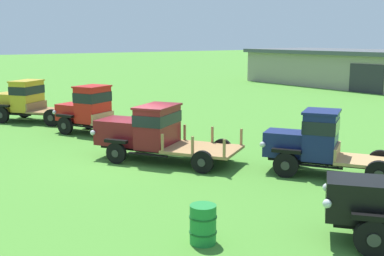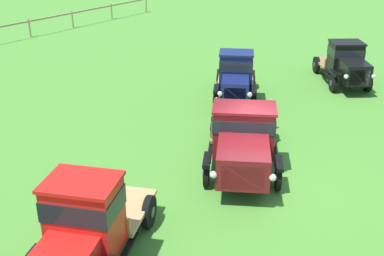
{
  "view_description": "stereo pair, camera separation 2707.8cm",
  "coord_description": "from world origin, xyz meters",
  "px_view_note": "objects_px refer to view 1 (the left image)",
  "views": [
    {
      "loc": [
        15.4,
        -8.67,
        4.58
      ],
      "look_at": [
        0.08,
        2.58,
        1.0
      ],
      "focal_mm": 45.0,
      "sensor_mm": 36.0,
      "label": 1
    },
    {
      "loc": [
        -11.41,
        -6.1,
        7.42
      ],
      "look_at": [
        0.08,
        2.58,
        1.0
      ],
      "focal_mm": 45.0,
      "sensor_mm": 36.0,
      "label": 2
    }
  ],
  "objects_px": {
    "farm_shed": "(364,68)",
    "vintage_truck_far_side": "(317,142)",
    "oil_drum_beside_row": "(203,224)",
    "vintage_truck_second_in_line": "(91,109)",
    "vintage_truck_midrow_center": "(151,131)",
    "vintage_truck_foreground_near": "(26,100)"
  },
  "relations": [
    {
      "from": "farm_shed",
      "to": "vintage_truck_far_side",
      "type": "relative_size",
      "value": 4.95
    },
    {
      "from": "oil_drum_beside_row",
      "to": "vintage_truck_second_in_line",
      "type": "bearing_deg",
      "value": 165.68
    },
    {
      "from": "vintage_truck_second_in_line",
      "to": "vintage_truck_midrow_center",
      "type": "height_order",
      "value": "vintage_truck_second_in_line"
    },
    {
      "from": "vintage_truck_second_in_line",
      "to": "oil_drum_beside_row",
      "type": "height_order",
      "value": "vintage_truck_second_in_line"
    },
    {
      "from": "vintage_truck_second_in_line",
      "to": "vintage_truck_midrow_center",
      "type": "bearing_deg",
      "value": -3.17
    },
    {
      "from": "vintage_truck_second_in_line",
      "to": "farm_shed",
      "type": "bearing_deg",
      "value": 100.75
    },
    {
      "from": "vintage_truck_foreground_near",
      "to": "oil_drum_beside_row",
      "type": "height_order",
      "value": "vintage_truck_foreground_near"
    },
    {
      "from": "farm_shed",
      "to": "vintage_truck_second_in_line",
      "type": "bearing_deg",
      "value": -79.25
    },
    {
      "from": "vintage_truck_second_in_line",
      "to": "oil_drum_beside_row",
      "type": "distance_m",
      "value": 13.7
    },
    {
      "from": "vintage_truck_midrow_center",
      "to": "oil_drum_beside_row",
      "type": "distance_m",
      "value": 7.85
    },
    {
      "from": "vintage_truck_foreground_near",
      "to": "vintage_truck_midrow_center",
      "type": "bearing_deg",
      "value": 5.48
    },
    {
      "from": "vintage_truck_second_in_line",
      "to": "vintage_truck_far_side",
      "type": "relative_size",
      "value": 1.04
    },
    {
      "from": "vintage_truck_far_side",
      "to": "oil_drum_beside_row",
      "type": "xyz_separation_m",
      "value": [
        2.16,
        -6.52,
        -0.66
      ]
    },
    {
      "from": "vintage_truck_far_side",
      "to": "farm_shed",
      "type": "bearing_deg",
      "value": 121.73
    },
    {
      "from": "vintage_truck_second_in_line",
      "to": "vintage_truck_far_side",
      "type": "distance_m",
      "value": 11.53
    },
    {
      "from": "oil_drum_beside_row",
      "to": "vintage_truck_midrow_center",
      "type": "bearing_deg",
      "value": 157.06
    },
    {
      "from": "vintage_truck_second_in_line",
      "to": "vintage_truck_far_side",
      "type": "xyz_separation_m",
      "value": [
        11.1,
        3.14,
        -0.08
      ]
    },
    {
      "from": "farm_shed",
      "to": "vintage_truck_foreground_near",
      "type": "height_order",
      "value": "farm_shed"
    },
    {
      "from": "vintage_truck_second_in_line",
      "to": "vintage_truck_foreground_near",
      "type": "bearing_deg",
      "value": -165.05
    },
    {
      "from": "farm_shed",
      "to": "oil_drum_beside_row",
      "type": "relative_size",
      "value": 25.53
    },
    {
      "from": "vintage_truck_second_in_line",
      "to": "vintage_truck_far_side",
      "type": "bearing_deg",
      "value": 15.78
    },
    {
      "from": "vintage_truck_far_side",
      "to": "vintage_truck_second_in_line",
      "type": "bearing_deg",
      "value": -164.22
    }
  ]
}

